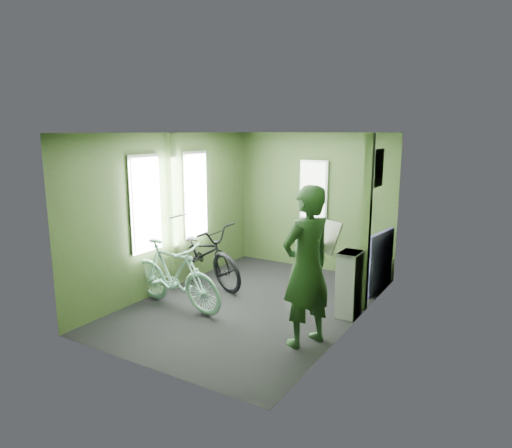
{
  "coord_description": "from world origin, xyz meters",
  "views": [
    {
      "loc": [
        3.08,
        -5.03,
        2.32
      ],
      "look_at": [
        0.0,
        0.1,
        1.1
      ],
      "focal_mm": 32.0,
      "sensor_mm": 36.0,
      "label": 1
    }
  ],
  "objects_px": {
    "bicycle_mint": "(175,308)",
    "passenger": "(306,267)",
    "waste_box": "(349,284)",
    "bicycle_black": "(203,283)",
    "bench_seat": "(368,271)"
  },
  "relations": [
    {
      "from": "bicycle_mint",
      "to": "passenger",
      "type": "height_order",
      "value": "passenger"
    },
    {
      "from": "waste_box",
      "to": "bicycle_black",
      "type": "bearing_deg",
      "value": 178.57
    },
    {
      "from": "bench_seat",
      "to": "bicycle_black",
      "type": "bearing_deg",
      "value": -147.88
    },
    {
      "from": "bench_seat",
      "to": "bicycle_mint",
      "type": "bearing_deg",
      "value": -126.21
    },
    {
      "from": "bicycle_mint",
      "to": "waste_box",
      "type": "height_order",
      "value": "waste_box"
    },
    {
      "from": "bicycle_black",
      "to": "passenger",
      "type": "xyz_separation_m",
      "value": [
        2.24,
        -1.06,
        0.89
      ]
    },
    {
      "from": "waste_box",
      "to": "bench_seat",
      "type": "relative_size",
      "value": 0.95
    },
    {
      "from": "bicycle_mint",
      "to": "passenger",
      "type": "bearing_deg",
      "value": -85.25
    },
    {
      "from": "waste_box",
      "to": "bicycle_mint",
      "type": "bearing_deg",
      "value": -154.92
    },
    {
      "from": "bicycle_black",
      "to": "waste_box",
      "type": "relative_size",
      "value": 2.21
    },
    {
      "from": "bicycle_black",
      "to": "bicycle_mint",
      "type": "distance_m",
      "value": 1.07
    },
    {
      "from": "passenger",
      "to": "bicycle_mint",
      "type": "bearing_deg",
      "value": -67.38
    },
    {
      "from": "passenger",
      "to": "bench_seat",
      "type": "bearing_deg",
      "value": -156.97
    },
    {
      "from": "bicycle_mint",
      "to": "bench_seat",
      "type": "xyz_separation_m",
      "value": [
        1.94,
        2.12,
        0.26
      ]
    },
    {
      "from": "bicycle_black",
      "to": "bicycle_mint",
      "type": "relative_size",
      "value": 1.18
    }
  ]
}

